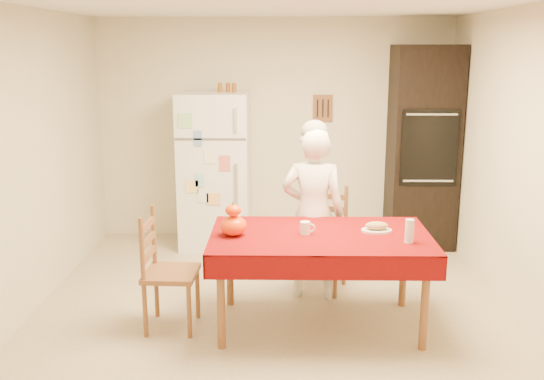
{
  "coord_description": "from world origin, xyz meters",
  "views": [
    {
      "loc": [
        0.08,
        -4.65,
        2.17
      ],
      "look_at": [
        0.01,
        0.2,
        1.03
      ],
      "focal_mm": 40.0,
      "sensor_mm": 36.0,
      "label": 1
    }
  ],
  "objects_px": {
    "dining_table": "(320,243)",
    "chair_left": "(163,266)",
    "coffee_mug": "(305,228)",
    "chair_far": "(323,234)",
    "wine_glass": "(409,231)",
    "refrigerator": "(215,170)",
    "pumpkin_lower": "(233,226)",
    "oven_cabinet": "(423,148)",
    "bread_plate": "(377,231)",
    "seated_woman": "(313,214)"
  },
  "relations": [
    {
      "from": "seated_woman",
      "to": "dining_table",
      "type": "bearing_deg",
      "value": 99.51
    },
    {
      "from": "chair_left",
      "to": "pumpkin_lower",
      "type": "relative_size",
      "value": 4.64
    },
    {
      "from": "coffee_mug",
      "to": "seated_woman",
      "type": "bearing_deg",
      "value": 81.01
    },
    {
      "from": "oven_cabinet",
      "to": "wine_glass",
      "type": "bearing_deg",
      "value": -104.73
    },
    {
      "from": "oven_cabinet",
      "to": "pumpkin_lower",
      "type": "xyz_separation_m",
      "value": [
        -1.91,
        -2.13,
        -0.26
      ]
    },
    {
      "from": "pumpkin_lower",
      "to": "bread_plate",
      "type": "distance_m",
      "value": 1.12
    },
    {
      "from": "oven_cabinet",
      "to": "bread_plate",
      "type": "xyz_separation_m",
      "value": [
        -0.8,
        -2.02,
        -0.33
      ]
    },
    {
      "from": "coffee_mug",
      "to": "pumpkin_lower",
      "type": "bearing_deg",
      "value": -176.08
    },
    {
      "from": "oven_cabinet",
      "to": "pumpkin_lower",
      "type": "distance_m",
      "value": 2.88
    },
    {
      "from": "oven_cabinet",
      "to": "seated_woman",
      "type": "distance_m",
      "value": 2.0
    },
    {
      "from": "dining_table",
      "to": "chair_far",
      "type": "bearing_deg",
      "value": 84.15
    },
    {
      "from": "dining_table",
      "to": "bread_plate",
      "type": "height_order",
      "value": "bread_plate"
    },
    {
      "from": "pumpkin_lower",
      "to": "chair_left",
      "type": "bearing_deg",
      "value": -179.27
    },
    {
      "from": "chair_left",
      "to": "coffee_mug",
      "type": "bearing_deg",
      "value": -85.24
    },
    {
      "from": "refrigerator",
      "to": "wine_glass",
      "type": "height_order",
      "value": "refrigerator"
    },
    {
      "from": "wine_glass",
      "to": "dining_table",
      "type": "bearing_deg",
      "value": 163.33
    },
    {
      "from": "wine_glass",
      "to": "bread_plate",
      "type": "bearing_deg",
      "value": 126.81
    },
    {
      "from": "oven_cabinet",
      "to": "coffee_mug",
      "type": "xyz_separation_m",
      "value": [
        -1.36,
        -2.09,
        -0.29
      ]
    },
    {
      "from": "coffee_mug",
      "to": "chair_far",
      "type": "bearing_deg",
      "value": 76.11
    },
    {
      "from": "dining_table",
      "to": "chair_left",
      "type": "xyz_separation_m",
      "value": [
        -1.23,
        -0.05,
        -0.18
      ]
    },
    {
      "from": "dining_table",
      "to": "coffee_mug",
      "type": "bearing_deg",
      "value": -179.7
    },
    {
      "from": "refrigerator",
      "to": "seated_woman",
      "type": "distance_m",
      "value": 1.78
    },
    {
      "from": "oven_cabinet",
      "to": "chair_far",
      "type": "distance_m",
      "value": 1.83
    },
    {
      "from": "chair_far",
      "to": "pumpkin_lower",
      "type": "height_order",
      "value": "chair_far"
    },
    {
      "from": "dining_table",
      "to": "coffee_mug",
      "type": "distance_m",
      "value": 0.17
    },
    {
      "from": "chair_far",
      "to": "wine_glass",
      "type": "distance_m",
      "value": 1.2
    },
    {
      "from": "chair_left",
      "to": "bread_plate",
      "type": "height_order",
      "value": "chair_left"
    },
    {
      "from": "refrigerator",
      "to": "dining_table",
      "type": "xyz_separation_m",
      "value": [
        1.03,
        -2.05,
        -0.16
      ]
    },
    {
      "from": "coffee_mug",
      "to": "bread_plate",
      "type": "xyz_separation_m",
      "value": [
        0.56,
        0.07,
        -0.04
      ]
    },
    {
      "from": "oven_cabinet",
      "to": "seated_woman",
      "type": "relative_size",
      "value": 1.45
    },
    {
      "from": "refrigerator",
      "to": "pumpkin_lower",
      "type": "height_order",
      "value": "refrigerator"
    },
    {
      "from": "pumpkin_lower",
      "to": "bread_plate",
      "type": "xyz_separation_m",
      "value": [
        1.11,
        0.11,
        -0.07
      ]
    },
    {
      "from": "seated_woman",
      "to": "bread_plate",
      "type": "xyz_separation_m",
      "value": [
        0.47,
        -0.51,
        0.01
      ]
    },
    {
      "from": "coffee_mug",
      "to": "wine_glass",
      "type": "xyz_separation_m",
      "value": [
        0.76,
        -0.19,
        0.04
      ]
    },
    {
      "from": "refrigerator",
      "to": "pumpkin_lower",
      "type": "bearing_deg",
      "value": -80.05
    },
    {
      "from": "wine_glass",
      "to": "refrigerator",
      "type": "bearing_deg",
      "value": 126.86
    },
    {
      "from": "oven_cabinet",
      "to": "chair_far",
      "type": "height_order",
      "value": "oven_cabinet"
    },
    {
      "from": "wine_glass",
      "to": "bread_plate",
      "type": "height_order",
      "value": "wine_glass"
    },
    {
      "from": "chair_far",
      "to": "chair_left",
      "type": "bearing_deg",
      "value": -127.24
    },
    {
      "from": "chair_far",
      "to": "pumpkin_lower",
      "type": "distance_m",
      "value": 1.19
    },
    {
      "from": "oven_cabinet",
      "to": "pumpkin_lower",
      "type": "bearing_deg",
      "value": -131.92
    },
    {
      "from": "bread_plate",
      "to": "chair_left",
      "type": "bearing_deg",
      "value": -175.95
    },
    {
      "from": "chair_far",
      "to": "seated_woman",
      "type": "distance_m",
      "value": 0.36
    },
    {
      "from": "chair_far",
      "to": "oven_cabinet",
      "type": "bearing_deg",
      "value": 67.19
    },
    {
      "from": "seated_woman",
      "to": "bread_plate",
      "type": "bearing_deg",
      "value": 139.68
    },
    {
      "from": "coffee_mug",
      "to": "dining_table",
      "type": "bearing_deg",
      "value": 0.3
    },
    {
      "from": "refrigerator",
      "to": "seated_woman",
      "type": "bearing_deg",
      "value": -55.41
    },
    {
      "from": "chair_left",
      "to": "coffee_mug",
      "type": "height_order",
      "value": "chair_left"
    },
    {
      "from": "oven_cabinet",
      "to": "seated_woman",
      "type": "xyz_separation_m",
      "value": [
        -1.27,
        -1.51,
        -0.34
      ]
    },
    {
      "from": "refrigerator",
      "to": "chair_far",
      "type": "relative_size",
      "value": 1.79
    }
  ]
}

